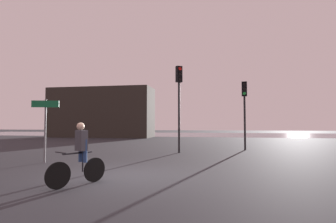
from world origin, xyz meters
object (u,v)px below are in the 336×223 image
traffic_light_far_right (244,102)px  direction_sign_post (45,121)px  cyclist (80,153)px  traffic_light_center (179,93)px  distant_building (101,113)px

traffic_light_far_right → direction_sign_post: bearing=44.6°
cyclist → direction_sign_post: bearing=-15.9°
traffic_light_center → direction_sign_post: 6.98m
distant_building → direction_sign_post: distant_building is taller
distant_building → traffic_light_far_right: size_ratio=2.98×
traffic_light_center → traffic_light_far_right: 4.42m
traffic_light_far_right → traffic_light_center: bearing=37.3°
traffic_light_center → traffic_light_far_right: size_ratio=1.15×
distant_building → traffic_light_center: distant_building is taller
traffic_light_center → cyclist: size_ratio=2.97×
distant_building → cyclist: distant_building is taller
distant_building → direction_sign_post: (6.77, -20.37, -1.29)m
traffic_light_center → cyclist: 8.54m
traffic_light_far_right → cyclist: bearing=68.9°
direction_sign_post → cyclist: direction_sign_post is taller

